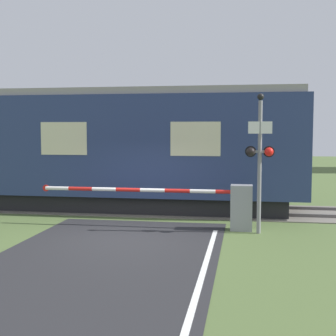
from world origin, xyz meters
name	(u,v)px	position (x,y,z in m)	size (l,w,h in m)	color
ground_plane	(129,236)	(0.00, 0.00, 0.00)	(80.00, 80.00, 0.00)	#4C6033
track_bed	(158,209)	(0.00, 4.20, 0.02)	(36.00, 3.20, 0.13)	#666056
train	(79,148)	(-2.88, 4.20, 2.14)	(15.78, 2.88, 4.20)	black
crossing_barrier	(223,204)	(2.42, 1.27, 0.72)	(6.19, 0.44, 1.28)	gray
signal_post	(260,154)	(3.39, 0.94, 2.15)	(0.78, 0.26, 3.78)	gray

